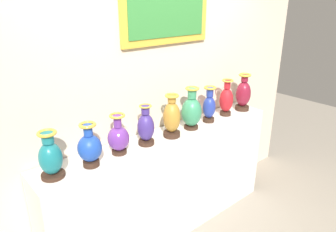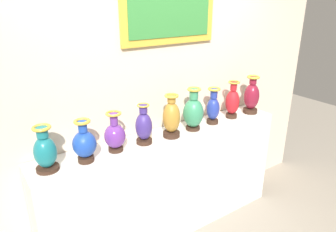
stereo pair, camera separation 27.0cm
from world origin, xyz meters
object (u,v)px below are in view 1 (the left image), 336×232
vase_sapphire (90,147)px  vase_indigo (146,127)px  vase_teal (51,157)px  vase_violet (118,137)px  vase_jade (192,111)px  vase_burgundy (243,94)px  vase_cobalt (209,106)px  vase_crimson (226,100)px  vase_ochre (172,118)px

vase_sapphire → vase_indigo: (0.52, 0.02, 0.00)m
vase_teal → vase_violet: bearing=-0.1°
vase_violet → vase_indigo: (0.26, -0.01, 0.01)m
vase_jade → vase_burgundy: (0.78, 0.01, 0.01)m
vase_violet → vase_cobalt: (1.03, -0.00, 0.03)m
vase_indigo → vase_crimson: 1.04m
vase_indigo → vase_sapphire: bearing=-177.3°
vase_jade → vase_burgundy: 0.78m
vase_teal → vase_jade: bearing=-0.6°
vase_teal → vase_jade: 1.31m
vase_jade → vase_burgundy: vase_burgundy is taller
vase_sapphire → vase_crimson: vase_crimson is taller
vase_teal → vase_cobalt: (1.56, -0.00, 0.01)m
vase_violet → vase_sapphire: bearing=-173.0°
vase_indigo → vase_ochre: 0.27m
vase_jade → vase_cobalt: 0.25m
vase_indigo → vase_crimson: bearing=0.7°
vase_ochre → vase_jade: bearing=3.4°
vase_ochre → vase_crimson: 0.77m
vase_teal → vase_crimson: bearing=0.1°
vase_violet → vase_jade: bearing=-0.9°
vase_cobalt → vase_crimson: (0.27, 0.01, 0.01)m
vase_indigo → vase_crimson: size_ratio=0.91×
vase_cobalt → vase_crimson: size_ratio=0.94×
vase_ochre → vase_sapphire: bearing=-179.7°
vase_indigo → vase_jade: (0.52, -0.00, 0.02)m
vase_violet → vase_ochre: 0.53m
vase_violet → vase_jade: size_ratio=0.82×
vase_indigo → vase_jade: 0.52m
vase_violet → vase_jade: vase_jade is taller
vase_teal → vase_ochre: size_ratio=0.88×
vase_teal → vase_burgundy: 2.09m
vase_cobalt → vase_burgundy: bearing=-0.5°
vase_teal → vase_indigo: bearing=-0.6°
vase_violet → vase_burgundy: (1.56, -0.01, 0.04)m
vase_teal → vase_sapphire: 0.27m
vase_teal → vase_violet: (0.53, -0.00, -0.01)m
vase_sapphire → vase_crimson: (1.56, 0.04, 0.02)m
vase_teal → vase_sapphire: vase_teal is taller
vase_teal → vase_ochre: (1.06, -0.03, 0.03)m
vase_violet → vase_cobalt: vase_cobalt is taller
vase_burgundy → vase_violet: bearing=179.7°
vase_sapphire → vase_violet: 0.26m
vase_indigo → vase_ochre: vase_ochre is taller
vase_indigo → vase_burgundy: (1.30, 0.00, 0.03)m
vase_teal → vase_ochre: 1.06m
vase_sapphire → vase_crimson: size_ratio=0.88×
vase_jade → vase_indigo: bearing=179.5°
vase_teal → vase_cobalt: 1.56m
vase_violet → vase_burgundy: bearing=-0.3°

